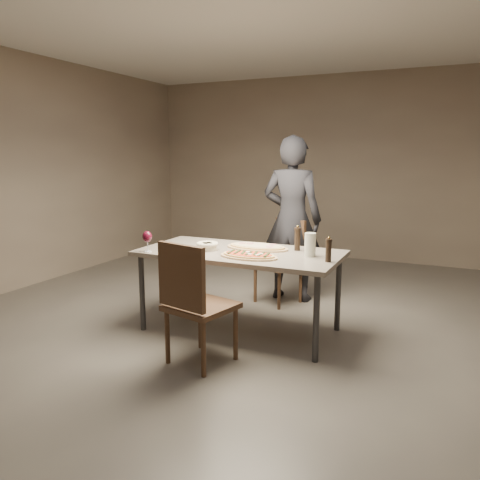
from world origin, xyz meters
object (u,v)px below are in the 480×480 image
at_px(diner, 292,219).
at_px(chair_near, 193,297).
at_px(ham_pizza, 257,247).
at_px(dining_table, 240,257).
at_px(pepper_mill_left, 297,239).
at_px(carafe, 310,245).
at_px(chair_far, 283,256).
at_px(zucchini_pizza, 249,255).
at_px(bread_basket, 207,245).

bearing_deg(diner, chair_near, 85.75).
distance_m(ham_pizza, diner, 0.97).
relative_size(dining_table, chair_near, 1.85).
bearing_deg(dining_table, pepper_mill_left, 27.36).
bearing_deg(diner, ham_pizza, 88.77).
bearing_deg(chair_near, pepper_mill_left, 78.97).
relative_size(carafe, chair_far, 0.22).
distance_m(zucchini_pizza, carafe, 0.53).
height_order(bread_basket, chair_far, chair_far).
bearing_deg(ham_pizza, carafe, -7.55).
bearing_deg(dining_table, bread_basket, -163.78).
distance_m(bread_basket, chair_far, 1.18).
distance_m(chair_near, diner, 1.98).
xyz_separation_m(zucchini_pizza, chair_near, (-0.19, -0.61, -0.22)).
bearing_deg(pepper_mill_left, zucchini_pizza, -121.92).
height_order(ham_pizza, pepper_mill_left, pepper_mill_left).
bearing_deg(chair_near, dining_table, 102.13).
xyz_separation_m(ham_pizza, chair_far, (-0.04, 0.84, -0.26)).
height_order(pepper_mill_left, diner, diner).
height_order(bread_basket, chair_near, chair_near).
relative_size(dining_table, carafe, 8.95).
relative_size(bread_basket, chair_near, 0.21).
bearing_deg(carafe, diner, 115.83).
bearing_deg(pepper_mill_left, dining_table, -152.64).
xyz_separation_m(bread_basket, pepper_mill_left, (0.75, 0.32, 0.07)).
bearing_deg(carafe, pepper_mill_left, 132.27).
distance_m(dining_table, ham_pizza, 0.21).
relative_size(bread_basket, carafe, 1.00).
distance_m(bread_basket, diner, 1.28).
bearing_deg(dining_table, chair_far, 86.36).
bearing_deg(carafe, chair_near, -126.86).
height_order(ham_pizza, diner, diner).
xyz_separation_m(bread_basket, chair_far, (0.35, 1.09, -0.28)).
bearing_deg(chair_far, ham_pizza, 114.49).
bearing_deg(chair_far, bread_basket, 94.08).
distance_m(ham_pizza, chair_far, 0.88).
bearing_deg(ham_pizza, pepper_mill_left, 16.57).
distance_m(pepper_mill_left, chair_near, 1.20).
bearing_deg(carafe, chair_far, 120.73).
relative_size(chair_far, diner, 0.50).
height_order(carafe, chair_far, carafe).
height_order(bread_basket, pepper_mill_left, pepper_mill_left).
xyz_separation_m(zucchini_pizza, bread_basket, (-0.47, 0.13, 0.03)).
bearing_deg(bread_basket, zucchini_pizza, -15.45).
xyz_separation_m(pepper_mill_left, chair_far, (-0.40, 0.77, -0.35)).
distance_m(bread_basket, pepper_mill_left, 0.82).
bearing_deg(pepper_mill_left, chair_far, 117.30).
relative_size(carafe, chair_near, 0.21).
relative_size(ham_pizza, diner, 0.33).
bearing_deg(carafe, zucchini_pizza, -150.28).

